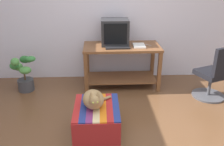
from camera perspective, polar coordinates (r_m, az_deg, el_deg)
name	(u,v)px	position (r m, az deg, el deg)	size (l,w,h in m)	color
ground_plane	(113,142)	(3.08, 0.33, -15.79)	(14.00, 14.00, 0.00)	brown
back_wall	(108,8)	(4.49, -0.97, 14.91)	(8.00, 0.10, 2.60)	silver
desk	(122,59)	(4.26, 2.26, 3.36)	(1.31, 0.65, 0.74)	brown
tv_monitor	(115,32)	(4.20, 0.65, 9.52)	(0.47, 0.39, 0.44)	#28282B
keyboard	(118,48)	(4.04, 1.33, 5.98)	(0.40, 0.15, 0.02)	black
book	(139,46)	(4.17, 6.35, 6.41)	(0.20, 0.28, 0.03)	white
ottoman_with_blanket	(97,120)	(3.10, -3.56, -11.01)	(0.55, 0.69, 0.39)	tan
cat	(94,99)	(2.94, -4.32, -6.14)	(0.38, 0.42, 0.27)	#9E7A4C
potted_plant	(24,74)	(4.37, -19.94, -0.20)	(0.42, 0.40, 0.64)	#3D3D42
office_chair	(214,76)	(4.16, 22.82, -0.67)	(0.55, 0.55, 0.89)	#4C4C51
pen	(148,45)	(4.26, 8.44, 6.52)	(0.01, 0.01, 0.14)	#B7B7BC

